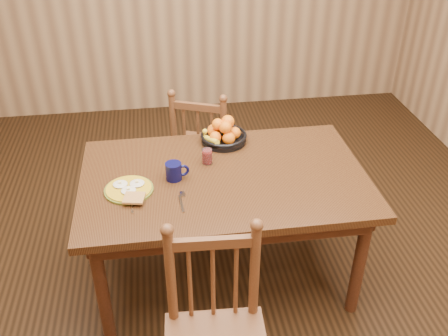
{
  "coord_description": "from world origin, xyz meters",
  "views": [
    {
      "loc": [
        -0.34,
        -2.31,
        2.3
      ],
      "look_at": [
        0.0,
        0.0,
        0.8
      ],
      "focal_mm": 40.0,
      "sensor_mm": 36.0,
      "label": 1
    }
  ],
  "objects": [
    {
      "name": "fork",
      "position": [
        -0.25,
        -0.21,
        0.75
      ],
      "size": [
        0.04,
        0.18,
        0.0
      ],
      "rotation": [
        0.0,
        0.0,
        0.06
      ],
      "color": "silver",
      "rests_on": "dining_table"
    },
    {
      "name": "spoon",
      "position": [
        -0.52,
        -0.17,
        0.75
      ],
      "size": [
        0.04,
        0.16,
        0.01
      ],
      "rotation": [
        0.0,
        0.0,
        0.08
      ],
      "color": "silver",
      "rests_on": "dining_table"
    },
    {
      "name": "dining_table",
      "position": [
        0.0,
        0.0,
        0.67
      ],
      "size": [
        1.6,
        1.0,
        0.75
      ],
      "color": "black",
      "rests_on": "ground"
    },
    {
      "name": "chair_far",
      "position": [
        -0.03,
        0.79,
        0.46
      ],
      "size": [
        0.55,
        0.54,
        0.94
      ],
      "rotation": [
        0.0,
        0.0,
        2.77
      ],
      "color": "#462815",
      "rests_on": "ground"
    },
    {
      "name": "breakfast_plate",
      "position": [
        -0.52,
        -0.08,
        0.76
      ],
      "size": [
        0.26,
        0.3,
        0.04
      ],
      "color": "#59601E",
      "rests_on": "dining_table"
    },
    {
      "name": "room",
      "position": [
        0.0,
        0.0,
        1.35
      ],
      "size": [
        4.52,
        5.02,
        2.72
      ],
      "color": "black",
      "rests_on": "ground"
    },
    {
      "name": "coffee_mug",
      "position": [
        -0.28,
        0.01,
        0.8
      ],
      "size": [
        0.13,
        0.09,
        0.1
      ],
      "color": "black",
      "rests_on": "dining_table"
    },
    {
      "name": "juice_glass",
      "position": [
        -0.08,
        0.15,
        0.79
      ],
      "size": [
        0.06,
        0.06,
        0.09
      ],
      "color": "silver",
      "rests_on": "dining_table"
    },
    {
      "name": "fruit_bowl",
      "position": [
        0.05,
        0.38,
        0.81
      ],
      "size": [
        0.29,
        0.29,
        0.17
      ],
      "color": "black",
      "rests_on": "dining_table"
    }
  ]
}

